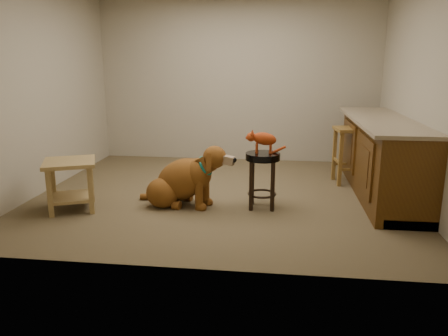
# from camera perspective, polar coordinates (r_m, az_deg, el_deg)

# --- Properties ---
(floor) EXTENTS (4.50, 4.00, 0.01)m
(floor) POSITION_cam_1_polar(r_m,az_deg,el_deg) (5.44, -0.29, -3.46)
(floor) COLOR brown
(floor) RESTS_ON ground
(room_shell) EXTENTS (4.54, 4.04, 2.62)m
(room_shell) POSITION_cam_1_polar(r_m,az_deg,el_deg) (5.19, -0.31, 14.49)
(room_shell) COLOR #A49B84
(room_shell) RESTS_ON ground
(cabinet_run) EXTENTS (0.70, 2.56, 0.94)m
(cabinet_run) POSITION_cam_1_polar(r_m,az_deg,el_deg) (5.71, 19.85, 1.12)
(cabinet_run) COLOR #4F2F0E
(cabinet_run) RESTS_ON ground
(padded_stool) EXTENTS (0.38, 0.38, 0.63)m
(padded_stool) POSITION_cam_1_polar(r_m,az_deg,el_deg) (4.87, 5.05, -0.15)
(padded_stool) COLOR black
(padded_stool) RESTS_ON ground
(wood_stool) EXTENTS (0.46, 0.46, 0.75)m
(wood_stool) POSITION_cam_1_polar(r_m,az_deg,el_deg) (6.09, 16.08, 1.71)
(wood_stool) COLOR brown
(wood_stool) RESTS_ON ground
(side_table) EXTENTS (0.71, 0.71, 0.56)m
(side_table) POSITION_cam_1_polar(r_m,az_deg,el_deg) (5.09, -19.41, -1.18)
(side_table) COLOR olive
(side_table) RESTS_ON ground
(golden_retriever) EXTENTS (1.18, 0.66, 0.77)m
(golden_retriever) POSITION_cam_1_polar(r_m,az_deg,el_deg) (5.00, -5.38, -1.68)
(golden_retriever) COLOR brown
(golden_retriever) RESTS_ON ground
(tabby_kitten) EXTENTS (0.45, 0.17, 0.28)m
(tabby_kitten) POSITION_cam_1_polar(r_m,az_deg,el_deg) (4.80, 5.01, 3.75)
(tabby_kitten) COLOR #94300E
(tabby_kitten) RESTS_ON padded_stool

